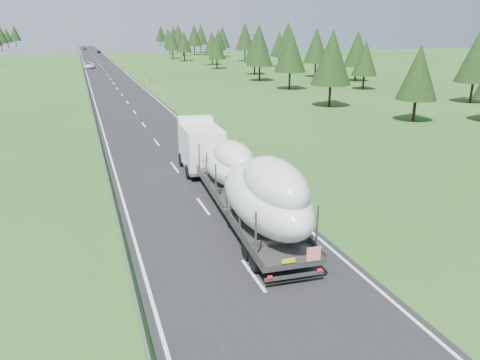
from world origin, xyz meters
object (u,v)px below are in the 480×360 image
object	(u,v)px
distant_van	(89,65)
distant_car_blue	(85,48)
boat_truck	(239,174)
distant_car_dark	(99,51)
highway_sign	(150,73)

from	to	relation	value
distant_van	distant_car_blue	world-z (taller)	distant_van
boat_truck	distant_car_blue	bearing A→B (deg)	90.92
distant_van	distant_car_dark	distance (m)	86.78
highway_sign	distant_van	size ratio (longest dim) A/B	0.44
highway_sign	boat_truck	world-z (taller)	boat_truck
distant_car_blue	boat_truck	bearing A→B (deg)	-90.60
highway_sign	distant_car_blue	bearing A→B (deg)	93.19
distant_van	distant_car_dark	bearing A→B (deg)	90.67
distant_car_dark	distant_car_blue	bearing A→B (deg)	101.76
highway_sign	boat_truck	xyz separation A→B (m)	(-5.44, -72.77, 0.67)
distant_car_dark	distant_car_blue	xyz separation A→B (m)	(-5.24, 39.19, 0.09)
highway_sign	distant_car_dark	bearing A→B (deg)	91.82
distant_van	distant_car_blue	distance (m)	125.73
highway_sign	distant_car_dark	size ratio (longest dim) A/B	0.65
highway_sign	distant_van	bearing A→B (deg)	104.81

